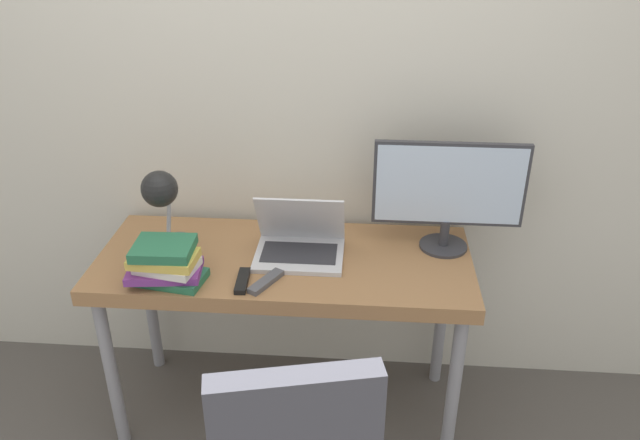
# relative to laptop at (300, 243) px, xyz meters

# --- Properties ---
(wall_back) EXTENTS (8.00, 0.05, 2.60)m
(wall_back) POSITION_rel_laptop_xyz_m (-0.06, 0.34, 0.48)
(wall_back) COLOR beige
(wall_back) RESTS_ON ground_plane
(desk) EXTENTS (1.43, 0.59, 0.77)m
(desk) POSITION_rel_laptop_xyz_m (-0.06, -0.02, -0.13)
(desk) COLOR #996B42
(desk) RESTS_ON ground_plane
(laptop) EXTENTS (0.33, 0.26, 0.24)m
(laptop) POSITION_rel_laptop_xyz_m (0.00, 0.00, 0.00)
(laptop) COLOR silver
(laptop) RESTS_ON desk
(monitor) EXTENTS (0.57, 0.19, 0.43)m
(monitor) POSITION_rel_laptop_xyz_m (0.55, 0.10, 0.19)
(monitor) COLOR #333338
(monitor) RESTS_ON desk
(desk_lamp) EXTENTS (0.13, 0.25, 0.36)m
(desk_lamp) POSITION_rel_laptop_xyz_m (-0.50, -0.06, 0.22)
(desk_lamp) COLOR #4C4C51
(desk_lamp) RESTS_ON desk
(book_stack) EXTENTS (0.28, 0.19, 0.15)m
(book_stack) POSITION_rel_laptop_xyz_m (-0.45, -0.23, 0.02)
(book_stack) COLOR #286B47
(book_stack) RESTS_ON desk
(tv_remote) EXTENTS (0.05, 0.15, 0.02)m
(tv_remote) POSITION_rel_laptop_xyz_m (-0.18, -0.22, -0.04)
(tv_remote) COLOR black
(tv_remote) RESTS_ON desk
(media_remote) EXTENTS (0.12, 0.16, 0.02)m
(media_remote) POSITION_rel_laptop_xyz_m (-0.10, -0.22, -0.04)
(media_remote) COLOR #4C4C51
(media_remote) RESTS_ON desk
(game_controller) EXTENTS (0.16, 0.11, 0.04)m
(game_controller) POSITION_rel_laptop_xyz_m (-0.52, -0.20, -0.03)
(game_controller) COLOR white
(game_controller) RESTS_ON desk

